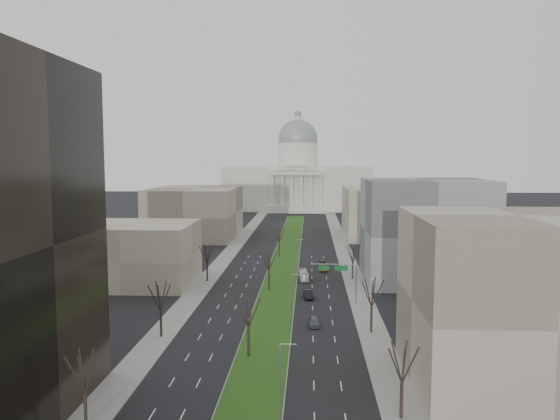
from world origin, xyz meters
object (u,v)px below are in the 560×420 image
(car_grey_far, at_px, (323,263))
(car_grey_near, at_px, (314,321))
(car_black, at_px, (308,294))
(car_red, at_px, (324,268))
(box_van, at_px, (304,275))

(car_grey_far, bearing_deg, car_grey_near, -99.50)
(car_black, relative_size, car_red, 0.98)
(car_black, xyz_separation_m, car_grey_far, (3.82, 33.81, -0.09))
(car_black, xyz_separation_m, car_red, (3.90, 27.76, -0.08))
(car_grey_near, distance_m, car_black, 18.50)
(car_black, distance_m, car_grey_far, 34.03)
(car_grey_near, xyz_separation_m, box_van, (-2.27, 35.86, 0.31))
(car_grey_near, height_order, box_van, box_van)
(car_black, height_order, car_red, car_black)
(car_grey_near, height_order, car_red, car_grey_near)
(car_red, xyz_separation_m, car_grey_far, (-0.08, 6.05, -0.00))
(car_black, distance_m, box_van, 17.44)
(car_grey_near, bearing_deg, car_black, 93.05)
(car_black, height_order, box_van, box_van)
(box_van, bearing_deg, car_black, -90.99)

